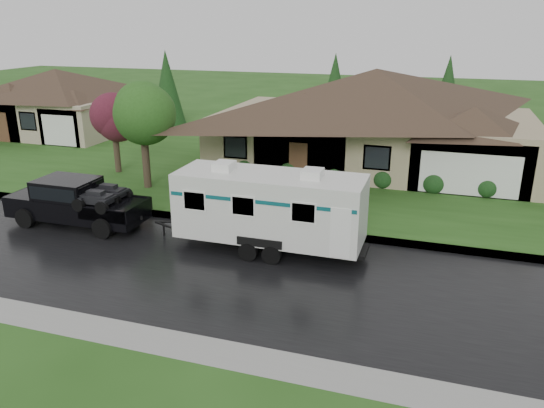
# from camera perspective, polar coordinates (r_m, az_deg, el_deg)

# --- Properties ---
(ground) EXTENTS (140.00, 140.00, 0.00)m
(ground) POSITION_cam_1_polar(r_m,az_deg,el_deg) (20.35, -0.53, -5.13)
(ground) COLOR #254E18
(ground) RESTS_ON ground
(road) EXTENTS (140.00, 8.00, 0.01)m
(road) POSITION_cam_1_polar(r_m,az_deg,el_deg) (18.64, -2.49, -7.52)
(road) COLOR black
(road) RESTS_ON ground
(curb) EXTENTS (140.00, 0.50, 0.15)m
(curb) POSITION_cam_1_polar(r_m,az_deg,el_deg) (22.29, 1.30, -2.69)
(curb) COLOR gray
(curb) RESTS_ON ground
(lawn) EXTENTS (140.00, 26.00, 0.15)m
(lawn) POSITION_cam_1_polar(r_m,az_deg,el_deg) (34.14, 7.47, 4.93)
(lawn) COLOR #254E18
(lawn) RESTS_ON ground
(house_main) EXTENTS (19.44, 10.80, 6.90)m
(house_main) POSITION_cam_1_polar(r_m,az_deg,el_deg) (31.99, 11.45, 10.19)
(house_main) COLOR tan
(house_main) RESTS_ON lawn
(house_far) EXTENTS (10.80, 8.64, 5.80)m
(house_far) POSITION_cam_1_polar(r_m,az_deg,el_deg) (43.73, -21.92, 10.72)
(house_far) COLOR tan
(house_far) RESTS_ON lawn
(tree_left_green) EXTENTS (3.29, 3.29, 5.45)m
(tree_left_green) POSITION_cam_1_polar(r_m,az_deg,el_deg) (27.55, -13.78, 9.34)
(tree_left_green) COLOR #382B1E
(tree_left_green) RESTS_ON lawn
(tree_red) EXTENTS (2.67, 2.67, 4.42)m
(tree_red) POSITION_cam_1_polar(r_m,az_deg,el_deg) (31.08, -16.68, 8.81)
(tree_red) COLOR #382B1E
(tree_red) RESTS_ON lawn
(shrub_row) EXTENTS (13.60, 1.00, 1.00)m
(shrub_row) POSITION_cam_1_polar(r_m,az_deg,el_deg) (28.24, 9.33, 3.04)
(shrub_row) COLOR #143814
(shrub_row) RESTS_ON lawn
(pickup_truck) EXTENTS (6.04, 2.29, 2.01)m
(pickup_truck) POSITION_cam_1_polar(r_m,az_deg,el_deg) (24.18, -20.49, 0.36)
(pickup_truck) COLOR black
(pickup_truck) RESTS_ON ground
(travel_trailer) EXTENTS (7.44, 2.62, 3.34)m
(travel_trailer) POSITION_cam_1_polar(r_m,az_deg,el_deg) (19.87, -0.24, -0.24)
(travel_trailer) COLOR silver
(travel_trailer) RESTS_ON ground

